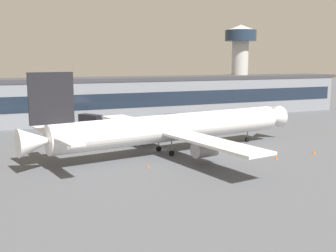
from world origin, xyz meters
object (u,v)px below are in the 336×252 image
(baggage_tug, at_px, (217,118))
(traffic_cone_1, at_px, (148,166))
(fuel_truck, at_px, (178,119))
(stair_truck, at_px, (274,112))
(airliner, at_px, (172,128))
(follow_me_car, at_px, (138,125))
(catering_truck, at_px, (91,121))
(control_tower, at_px, (240,58))
(traffic_cone_2, at_px, (314,152))
(traffic_cone_0, at_px, (276,158))

(baggage_tug, xyz_separation_m, traffic_cone_1, (-40.89, -44.05, -0.78))
(fuel_truck, bearing_deg, stair_truck, 1.96)
(stair_truck, relative_size, baggage_tug, 1.55)
(airliner, relative_size, follow_me_car, 13.36)
(catering_truck, xyz_separation_m, baggage_tug, (40.18, -2.00, -1.21))
(follow_me_car, relative_size, stair_truck, 0.75)
(control_tower, bearing_deg, airliner, -134.17)
(follow_me_car, distance_m, traffic_cone_2, 49.69)
(follow_me_car, relative_size, traffic_cone_0, 7.17)
(airliner, relative_size, fuel_truck, 7.22)
(follow_me_car, relative_size, traffic_cone_2, 6.75)
(catering_truck, distance_m, traffic_cone_0, 56.21)
(traffic_cone_1, bearing_deg, catering_truck, 89.11)
(catering_truck, relative_size, baggage_tug, 1.83)
(airliner, xyz_separation_m, control_tower, (53.71, 55.30, 14.91))
(fuel_truck, bearing_deg, control_tower, 31.17)
(follow_me_car, distance_m, stair_truck, 50.48)
(stair_truck, bearing_deg, airliner, -147.29)
(catering_truck, distance_m, follow_me_car, 13.28)
(control_tower, xyz_separation_m, baggage_tug, (-21.95, -20.67, -19.14))
(stair_truck, bearing_deg, traffic_cone_0, -127.91)
(follow_me_car, distance_m, traffic_cone_0, 46.64)
(fuel_truck, height_order, baggage_tug, fuel_truck)
(fuel_truck, xyz_separation_m, stair_truck, (36.43, 1.25, 0.10))
(catering_truck, bearing_deg, follow_me_car, -25.25)
(baggage_tug, bearing_deg, stair_truck, -0.05)
(catering_truck, height_order, traffic_cone_0, catering_truck)
(control_tower, relative_size, catering_truck, 4.30)
(baggage_tug, bearing_deg, follow_me_car, -172.65)
(airliner, xyz_separation_m, traffic_cone_2, (26.46, -13.09, -4.96))
(baggage_tug, bearing_deg, airliner, -132.52)
(traffic_cone_2, bearing_deg, catering_truck, 125.05)
(stair_truck, xyz_separation_m, baggage_tug, (-22.13, 0.02, -0.89))
(traffic_cone_1, bearing_deg, control_tower, 45.84)
(control_tower, bearing_deg, traffic_cone_2, -111.72)
(airliner, bearing_deg, baggage_tug, 47.48)
(airliner, xyz_separation_m, baggage_tug, (31.76, 34.63, -4.23))
(traffic_cone_0, bearing_deg, stair_truck, 52.09)
(stair_truck, xyz_separation_m, traffic_cone_1, (-63.02, -44.03, -1.67))
(traffic_cone_0, distance_m, traffic_cone_2, 10.41)
(airliner, bearing_deg, stair_truck, 32.71)
(traffic_cone_0, bearing_deg, catering_truck, 115.86)
(airliner, bearing_deg, traffic_cone_0, -40.87)
(traffic_cone_1, bearing_deg, follow_me_car, 72.59)
(stair_truck, bearing_deg, follow_me_car, -175.89)
(control_tower, bearing_deg, fuel_truck, -148.83)
(control_tower, distance_m, fuel_truck, 46.17)
(control_tower, bearing_deg, baggage_tug, -136.73)
(stair_truck, xyz_separation_m, traffic_cone_0, (-37.80, -48.53, -1.65))
(fuel_truck, height_order, traffic_cone_2, fuel_truck)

